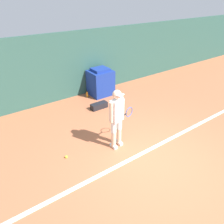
{
  "coord_description": "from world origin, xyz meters",
  "views": [
    {
      "loc": [
        -3.29,
        -2.7,
        3.69
      ],
      "look_at": [
        -0.42,
        1.27,
        0.95
      ],
      "focal_mm": 35.0,
      "sensor_mm": 36.0,
      "label": 1
    }
  ],
  "objects_px": {
    "tennis_ball": "(66,157)",
    "covered_chair": "(101,82)",
    "tennis_player": "(117,117)",
    "equipment_bag": "(99,106)",
    "water_bottle": "(87,94)"
  },
  "relations": [
    {
      "from": "tennis_player",
      "to": "water_bottle",
      "type": "bearing_deg",
      "value": 61.85
    },
    {
      "from": "tennis_ball",
      "to": "water_bottle",
      "type": "relative_size",
      "value": 0.28
    },
    {
      "from": "covered_chair",
      "to": "water_bottle",
      "type": "relative_size",
      "value": 4.41
    },
    {
      "from": "tennis_ball",
      "to": "equipment_bag",
      "type": "relative_size",
      "value": 0.11
    },
    {
      "from": "tennis_ball",
      "to": "water_bottle",
      "type": "distance_m",
      "value": 3.6
    },
    {
      "from": "tennis_player",
      "to": "covered_chair",
      "type": "bearing_deg",
      "value": 51.98
    },
    {
      "from": "equipment_bag",
      "to": "tennis_player",
      "type": "bearing_deg",
      "value": -110.46
    },
    {
      "from": "tennis_ball",
      "to": "covered_chair",
      "type": "distance_m",
      "value": 3.96
    },
    {
      "from": "tennis_player",
      "to": "covered_chair",
      "type": "distance_m",
      "value": 3.42
    },
    {
      "from": "covered_chair",
      "to": "water_bottle",
      "type": "bearing_deg",
      "value": 171.9
    },
    {
      "from": "tennis_ball",
      "to": "covered_chair",
      "type": "bearing_deg",
      "value": 44.02
    },
    {
      "from": "tennis_player",
      "to": "equipment_bag",
      "type": "distance_m",
      "value": 2.35
    },
    {
      "from": "tennis_player",
      "to": "tennis_ball",
      "type": "xyz_separation_m",
      "value": [
        -1.33,
        0.33,
        -0.87
      ]
    },
    {
      "from": "equipment_bag",
      "to": "water_bottle",
      "type": "relative_size",
      "value": 2.48
    },
    {
      "from": "water_bottle",
      "to": "equipment_bag",
      "type": "bearing_deg",
      "value": -97.25
    }
  ]
}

